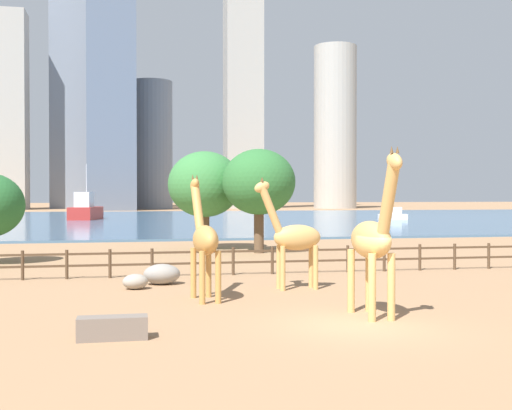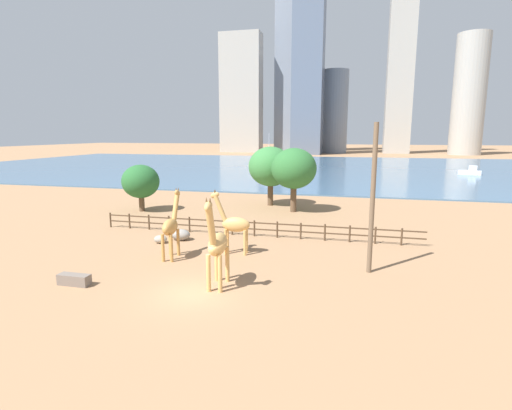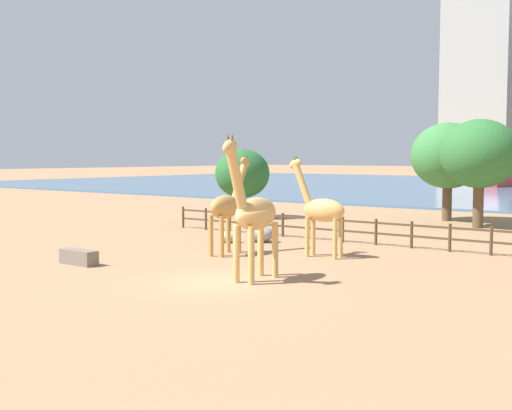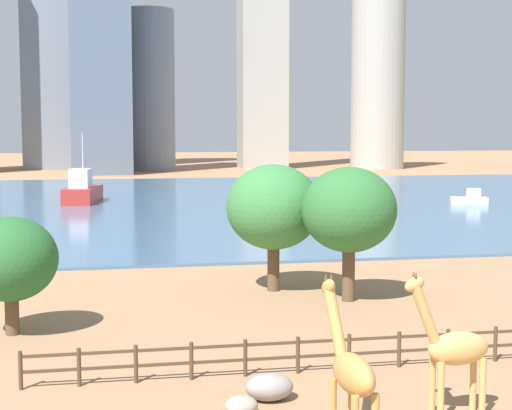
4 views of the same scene
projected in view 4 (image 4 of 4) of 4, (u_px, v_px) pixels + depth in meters
ground_plane at (191, 200)px, 94.61m from camera, size 400.00×400.00×0.00m
harbor_water at (194, 202)px, 91.67m from camera, size 180.00×86.00×0.20m
giraffe_tall at (453, 348)px, 23.14m from camera, size 2.81×0.88×4.44m
giraffe_companion at (351, 372)px, 20.61m from camera, size 1.04×3.18×4.52m
boulder_near_fence at (241, 406)px, 23.33m from camera, size 1.00×0.81×0.61m
boulder_by_pole at (269, 387)px, 24.67m from camera, size 1.53×1.14×0.86m
enclosure_fence at (386, 347)px, 28.00m from camera, size 26.12×0.14×1.30m
tree_left_large at (10, 260)px, 32.33m from camera, size 3.91×3.91×4.94m
tree_center_broad at (349, 210)px, 38.60m from camera, size 4.70×4.70×6.69m
tree_right_tall at (274, 207)px, 41.10m from camera, size 4.99×4.99×6.70m
boat_ferry at (82, 191)px, 89.23m from camera, size 4.56×9.25×7.97m
boat_sailboat at (470, 199)px, 87.26m from camera, size 4.29×2.54×1.78m
skyline_tower_glass at (149, 91)px, 161.47m from camera, size 10.62×10.62×32.91m
skyline_block_right at (378, 67)px, 168.99m from camera, size 11.57×11.57×43.81m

